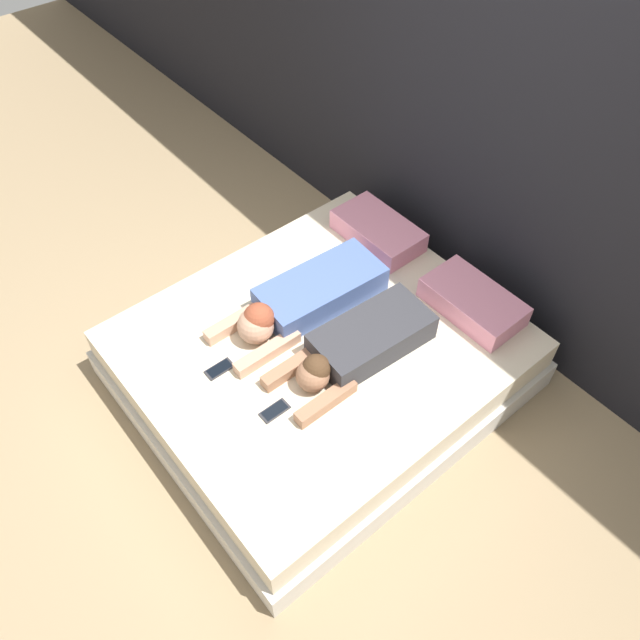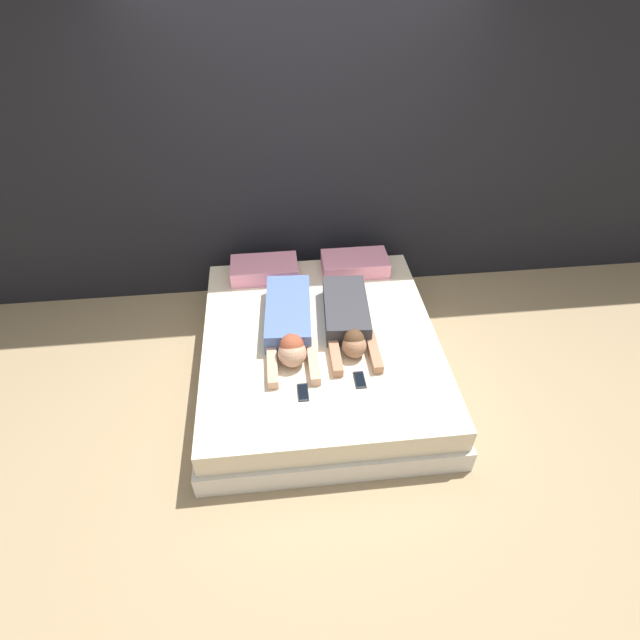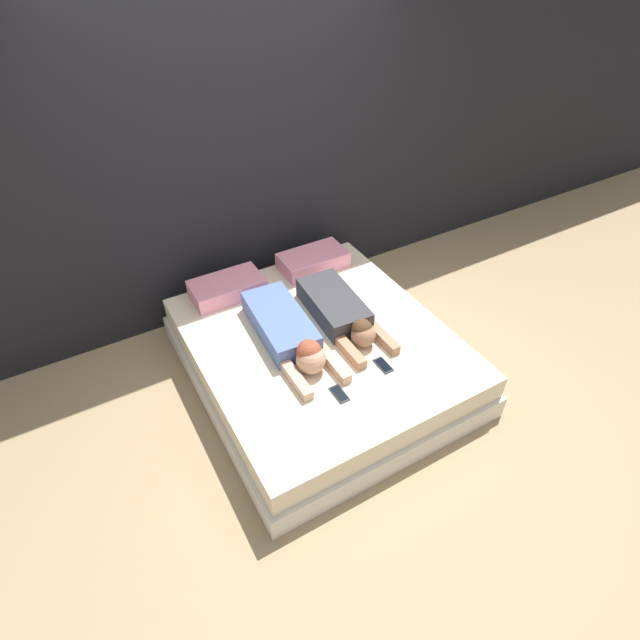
{
  "view_description": "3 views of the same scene",
  "coord_description": "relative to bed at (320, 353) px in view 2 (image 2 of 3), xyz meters",
  "views": [
    {
      "loc": [
        1.65,
        -1.37,
        3.02
      ],
      "look_at": [
        0.0,
        0.0,
        0.53
      ],
      "focal_mm": 35.0,
      "sensor_mm": 36.0,
      "label": 1
    },
    {
      "loc": [
        -0.29,
        -2.69,
        2.91
      ],
      "look_at": [
        0.0,
        0.0,
        0.53
      ],
      "focal_mm": 28.0,
      "sensor_mm": 36.0,
      "label": 2
    },
    {
      "loc": [
        -1.33,
        -2.3,
        2.79
      ],
      "look_at": [
        0.0,
        0.0,
        0.53
      ],
      "focal_mm": 28.0,
      "sensor_mm": 36.0,
      "label": 3
    }
  ],
  "objects": [
    {
      "name": "cell_phone_right",
      "position": [
        0.22,
        -0.47,
        0.2
      ],
      "size": [
        0.07,
        0.15,
        0.01
      ],
      "color": "#2D2D33",
      "rests_on": "bed"
    },
    {
      "name": "pillow_head_left",
      "position": [
        -0.39,
        0.79,
        0.26
      ],
      "size": [
        0.56,
        0.32,
        0.13
      ],
      "color": "pink",
      "rests_on": "bed"
    },
    {
      "name": "ground_plane",
      "position": [
        0.0,
        0.0,
        -0.19
      ],
      "size": [
        12.0,
        12.0,
        0.0
      ],
      "primitive_type": "plane",
      "color": "#9E8460"
    },
    {
      "name": "person_left",
      "position": [
        -0.22,
        0.05,
        0.28
      ],
      "size": [
        0.38,
        1.06,
        0.23
      ],
      "color": "#4C66A5",
      "rests_on": "bed"
    },
    {
      "name": "bed",
      "position": [
        0.0,
        0.0,
        0.0
      ],
      "size": [
        1.79,
        2.02,
        0.38
      ],
      "color": "beige",
      "rests_on": "ground_plane"
    },
    {
      "name": "pillow_head_right",
      "position": [
        0.39,
        0.79,
        0.26
      ],
      "size": [
        0.56,
        0.32,
        0.13
      ],
      "color": "pink",
      "rests_on": "bed"
    },
    {
      "name": "cell_phone_left",
      "position": [
        -0.17,
        -0.54,
        0.2
      ],
      "size": [
        0.07,
        0.15,
        0.01
      ],
      "color": "#2D2D33",
      "rests_on": "bed"
    },
    {
      "name": "person_right",
      "position": [
        0.22,
        0.07,
        0.27
      ],
      "size": [
        0.37,
        0.95,
        0.2
      ],
      "color": "#333338",
      "rests_on": "bed"
    },
    {
      "name": "wall_back",
      "position": [
        0.0,
        1.16,
        1.11
      ],
      "size": [
        12.0,
        0.06,
        2.6
      ],
      "color": "black",
      "rests_on": "ground_plane"
    }
  ]
}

